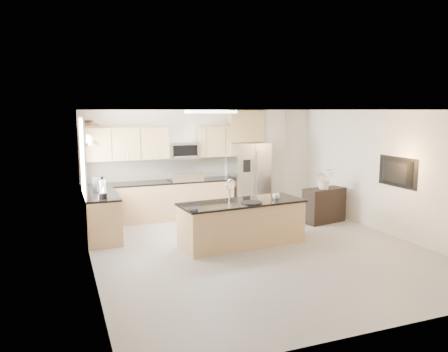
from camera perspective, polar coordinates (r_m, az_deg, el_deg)
name	(u,v)px	position (r m, az deg, el deg)	size (l,w,h in m)	color
floor	(259,250)	(8.33, 4.65, -9.59)	(6.50, 6.50, 0.00)	gray
ceiling	(261,110)	(7.91, 4.88, 8.60)	(6.00, 6.50, 0.02)	white
wall_back	(204,162)	(11.01, -2.61, 1.85)	(6.00, 0.02, 2.60)	white
wall_front	(384,225)	(5.34, 20.16, -6.00)	(6.00, 0.02, 2.60)	white
wall_left	(90,193)	(7.25, -17.13, -2.08)	(0.02, 6.50, 2.60)	white
wall_right	(391,173)	(9.69, 20.95, 0.36)	(0.02, 6.50, 2.60)	white
back_counter	(160,200)	(10.51, -8.38, -3.13)	(3.55, 0.66, 1.44)	tan
left_counter	(102,216)	(9.25, -15.71, -5.06)	(0.66, 1.50, 0.92)	tan
range	(185,198)	(10.65, -5.08, -2.91)	(0.76, 0.64, 1.14)	black
upper_cabinets	(154,143)	(10.46, -9.15, 4.28)	(3.50, 0.33, 0.75)	tan
microwave	(183,150)	(10.60, -5.35, 3.35)	(0.76, 0.40, 0.40)	silver
refrigerator	(249,178)	(11.10, 3.22, -0.23)	(0.92, 0.78, 1.78)	silver
partition_column	(271,160)	(11.57, 6.22, 2.14)	(0.60, 0.30, 2.60)	beige
window	(83,159)	(9.03, -17.92, 2.18)	(0.04, 1.15, 1.65)	white
shelf_lower	(89,143)	(9.11, -17.25, 4.16)	(0.30, 1.20, 0.04)	brown
shelf_upper	(88,124)	(9.09, -17.35, 6.48)	(0.30, 1.20, 0.04)	brown
ceiling_fixture	(211,112)	(9.24, -1.77, 8.39)	(1.00, 0.50, 0.06)	white
island	(242,223)	(8.53, 2.38, -6.12)	(2.52, 1.10, 1.27)	tan
credenza	(324,205)	(10.43, 12.94, -3.75)	(1.00, 0.42, 0.80)	black
cup	(276,196)	(8.70, 6.82, -2.65)	(0.14, 0.14, 0.11)	white
platter	(252,203)	(8.29, 3.62, -3.49)	(0.40, 0.40, 0.02)	black
blender	(103,191)	(8.62, -15.54, -1.86)	(0.16, 0.16, 0.36)	black
kettle	(104,191)	(8.96, -15.42, -1.85)	(0.18, 0.18, 0.22)	silver
coffee_maker	(98,185)	(9.34, -16.11, -1.11)	(0.23, 0.25, 0.32)	black
bowl	(87,121)	(9.37, -17.48, 6.88)	(0.32, 0.32, 0.08)	silver
flower_vase	(325,173)	(10.19, 13.00, 0.34)	(0.66, 0.57, 0.73)	beige
television	(394,172)	(9.48, 21.36, 0.47)	(1.08, 0.14, 0.62)	black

